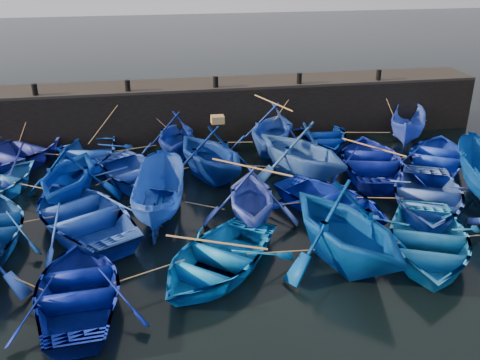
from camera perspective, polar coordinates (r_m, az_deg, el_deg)
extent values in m
plane|color=black|center=(17.32, 1.87, -6.36)|extent=(120.00, 120.00, 0.00)
cube|color=black|center=(26.40, -2.81, 7.45)|extent=(26.00, 2.50, 2.50)
cube|color=black|center=(26.06, -2.87, 10.21)|extent=(26.00, 2.50, 0.12)
cylinder|color=black|center=(25.37, -21.05, 9.00)|extent=(0.24, 0.24, 0.50)
cylinder|color=black|center=(24.93, -11.90, 9.83)|extent=(0.24, 0.24, 0.50)
cylinder|color=black|center=(25.12, -2.61, 10.42)|extent=(0.24, 0.24, 0.50)
cylinder|color=black|center=(25.93, 6.34, 10.73)|extent=(0.24, 0.24, 0.50)
cylinder|color=black|center=(27.31, 14.57, 10.80)|extent=(0.24, 0.24, 0.50)
imported|color=navy|center=(24.59, -23.11, 2.65)|extent=(6.95, 7.11, 1.20)
imported|color=#0F3BC0|center=(23.65, -16.10, 2.62)|extent=(4.26, 5.42, 1.02)
imported|color=navy|center=(23.84, -6.86, 4.84)|extent=(3.94, 4.35, 2.00)
imported|color=#1B42B4|center=(24.07, 3.46, 5.53)|extent=(5.24, 5.53, 2.29)
imported|color=navy|center=(25.52, 8.79, 4.75)|extent=(3.58, 4.73, 0.93)
imported|color=blue|center=(26.61, 17.53, 5.48)|extent=(3.45, 4.37, 1.60)
imported|color=#012C92|center=(20.34, -17.80, 0.67)|extent=(4.46, 4.88, 2.19)
imported|color=#1A3BAC|center=(21.08, -10.50, 0.60)|extent=(5.69, 6.20, 1.05)
imported|color=navy|center=(21.24, -3.15, 3.05)|extent=(5.30, 5.62, 2.34)
imported|color=#2552A4|center=(21.35, 6.56, 3.25)|extent=(5.88, 6.13, 2.49)
imported|color=navy|center=(22.69, 13.88, 2.06)|extent=(4.96, 6.05, 1.10)
imported|color=#0D2ABB|center=(24.06, 20.38, 2.42)|extent=(5.69, 6.12, 1.03)
imported|color=#193EB5|center=(18.41, -16.49, -3.45)|extent=(6.14, 6.76, 1.15)
imported|color=#1741A5|center=(18.42, -8.73, -1.64)|extent=(2.36, 4.70, 1.74)
imported|color=blue|center=(17.92, 1.18, -1.66)|extent=(3.75, 4.19, 1.99)
imported|color=#041897|center=(18.97, 9.82, -2.26)|extent=(5.23, 5.62, 0.95)
imported|color=#26459D|center=(20.02, 19.34, -1.66)|extent=(5.61, 6.32, 1.08)
imported|color=#010F78|center=(14.84, -16.78, -11.02)|extent=(3.67, 4.92, 0.98)
imported|color=#055CBD|center=(15.44, -2.56, -8.34)|extent=(5.76, 5.92, 1.00)
imported|color=#00388B|center=(15.78, 11.23, -4.72)|extent=(5.51, 5.95, 2.58)
imported|color=blue|center=(17.17, 19.43, -6.13)|extent=(5.38, 6.14, 1.06)
cube|color=#9B7843|center=(20.84, -2.41, 6.47)|extent=(0.50, 0.42, 0.29)
cylinder|color=tan|center=(24.08, -19.67, 2.63)|extent=(1.27, 0.50, 0.04)
cylinder|color=tan|center=(23.74, -11.43, 3.29)|extent=(2.07, 0.55, 0.04)
cylinder|color=tan|center=(24.03, -1.66, 4.03)|extent=(2.50, 0.37, 0.04)
cylinder|color=tan|center=(24.85, 6.18, 4.58)|extent=(0.80, 0.61, 0.04)
cylinder|color=tan|center=(26.02, 13.23, 4.96)|extent=(2.29, 0.47, 0.04)
cylinder|color=tan|center=(21.19, -21.56, -0.56)|extent=(1.26, 0.83, 0.04)
cylinder|color=tan|center=(20.77, -14.01, -0.02)|extent=(0.78, 0.82, 0.04)
cylinder|color=tan|center=(21.22, -6.77, 1.08)|extent=(0.98, 0.34, 0.04)
cylinder|color=tan|center=(21.46, 1.69, 1.52)|extent=(1.76, 0.64, 0.04)
cylinder|color=tan|center=(22.10, 10.26, 1.81)|extent=(1.26, 0.10, 0.04)
cylinder|color=tan|center=(23.33, 17.23, 2.29)|extent=(1.19, 0.07, 0.04)
cylinder|color=tan|center=(18.54, -20.84, -3.97)|extent=(1.02, 0.30, 0.04)
cylinder|color=tan|center=(18.45, -12.56, -3.03)|extent=(0.73, 0.36, 0.04)
cylinder|color=tan|center=(18.27, -3.81, -2.74)|extent=(1.29, 0.84, 0.04)
cylinder|color=tan|center=(18.47, 5.60, -2.49)|extent=(1.13, 0.13, 0.04)
cylinder|color=tan|center=(19.41, 14.72, -1.85)|extent=(1.59, 0.38, 0.04)
cylinder|color=tan|center=(20.67, 22.22, -1.28)|extent=(0.65, 0.17, 0.04)
cylinder|color=tan|center=(15.55, -22.36, -9.88)|extent=(1.32, 1.14, 0.04)
cylinder|color=tan|center=(14.99, -9.51, -9.55)|extent=(1.94, 0.83, 0.04)
cylinder|color=tan|center=(15.67, 4.40, -7.65)|extent=(1.98, 0.17, 0.04)
cylinder|color=tan|center=(16.61, 15.36, -6.55)|extent=(0.85, 0.11, 0.04)
cylinder|color=tan|center=(25.50, -21.80, 5.93)|extent=(1.01, 0.48, 2.09)
cylinder|color=tan|center=(24.78, -13.88, 6.47)|extent=(1.94, 0.95, 2.10)
cylinder|color=tan|center=(24.96, -9.40, 6.98)|extent=(1.99, 0.43, 2.09)
cylinder|color=tan|center=(25.59, 4.60, 7.65)|extent=(1.79, 0.77, 2.09)
cylinder|color=tan|center=(26.21, 7.20, 7.93)|extent=(0.87, 0.18, 2.08)
cylinder|color=tan|center=(27.46, 15.50, 7.99)|extent=(0.96, 0.62, 2.09)
cylinder|color=#99724C|center=(23.73, 3.53, 8.23)|extent=(1.08, 2.84, 0.06)
cylinder|color=#99724C|center=(22.48, 14.02, 3.43)|extent=(1.77, 2.49, 0.06)
cylinder|color=#99724C|center=(17.50, 1.21, 1.37)|extent=(2.34, 1.97, 0.06)
cylinder|color=#99724C|center=(15.16, -2.60, -6.65)|extent=(2.74, 1.32, 0.06)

